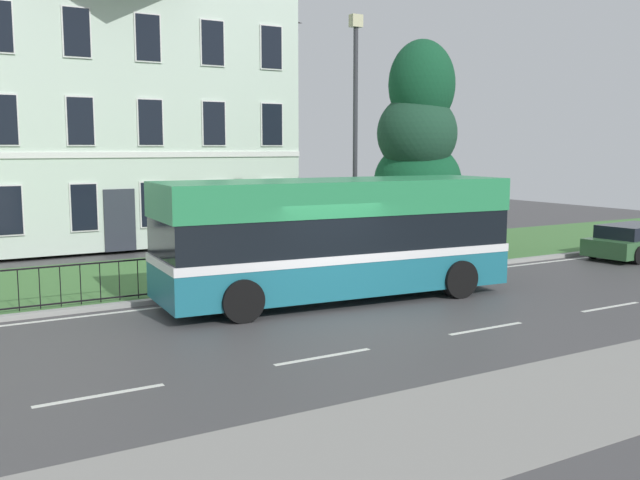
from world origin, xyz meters
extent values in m
cube|color=#464445|center=(0.00, 0.00, -0.03)|extent=(60.00, 56.00, 0.06)
cube|color=silver|center=(0.00, 3.65, 0.00)|extent=(54.00, 0.14, 0.01)
cube|color=silver|center=(-6.00, -1.80, 0.00)|extent=(2.00, 0.12, 0.01)
cube|color=silver|center=(-2.00, -1.80, 0.00)|extent=(2.00, 0.12, 0.01)
cube|color=silver|center=(2.00, -1.80, 0.00)|extent=(2.00, 0.12, 0.01)
cube|color=silver|center=(6.00, -1.80, 0.00)|extent=(2.00, 0.12, 0.01)
cube|color=#9E9E99|center=(0.00, 4.12, 0.06)|extent=(57.00, 0.24, 0.12)
cube|color=#477A3D|center=(0.00, 7.47, 0.06)|extent=(57.00, 6.46, 0.12)
cube|color=gray|center=(0.00, -5.50, 0.00)|extent=(57.00, 3.00, 0.01)
cube|color=silver|center=(-1.74, 18.01, 4.88)|extent=(14.52, 10.72, 9.51)
cube|color=white|center=(-1.74, 12.61, 3.52)|extent=(14.52, 0.06, 0.20)
cube|color=#2D333D|center=(-1.74, 12.60, 1.22)|extent=(1.10, 0.06, 2.20)
cube|color=white|center=(-5.37, 12.60, 1.73)|extent=(0.96, 0.04, 1.69)
cube|color=black|center=(-5.37, 12.58, 1.73)|extent=(0.86, 0.03, 1.59)
cube|color=white|center=(-2.95, 12.60, 1.73)|extent=(0.96, 0.04, 1.69)
cube|color=black|center=(-2.95, 12.58, 1.73)|extent=(0.86, 0.03, 1.59)
cube|color=white|center=(-0.53, 12.60, 1.73)|extent=(0.96, 0.04, 1.69)
cube|color=black|center=(-0.53, 12.58, 1.73)|extent=(0.86, 0.03, 1.59)
cube|color=white|center=(1.89, 12.60, 1.73)|extent=(0.96, 0.04, 1.69)
cube|color=black|center=(1.89, 12.58, 1.73)|extent=(0.86, 0.03, 1.59)
cube|color=white|center=(4.31, 12.60, 1.73)|extent=(0.96, 0.04, 1.69)
cube|color=black|center=(4.31, 12.58, 1.73)|extent=(0.86, 0.03, 1.59)
cube|color=white|center=(-5.37, 12.60, 4.66)|extent=(0.96, 0.04, 1.69)
cube|color=black|center=(-5.37, 12.58, 4.66)|extent=(0.86, 0.03, 1.59)
cube|color=white|center=(-2.95, 12.60, 4.66)|extent=(0.96, 0.04, 1.69)
cube|color=black|center=(-2.95, 12.58, 4.66)|extent=(0.86, 0.03, 1.59)
cube|color=white|center=(-0.53, 12.60, 4.66)|extent=(0.96, 0.04, 1.69)
cube|color=black|center=(-0.53, 12.58, 4.66)|extent=(0.86, 0.03, 1.59)
cube|color=white|center=(1.89, 12.60, 4.66)|extent=(0.96, 0.04, 1.69)
cube|color=black|center=(1.89, 12.58, 4.66)|extent=(0.86, 0.03, 1.59)
cube|color=white|center=(4.31, 12.60, 4.66)|extent=(0.96, 0.04, 1.69)
cube|color=black|center=(4.31, 12.58, 4.66)|extent=(0.86, 0.03, 1.59)
cube|color=white|center=(-2.95, 12.60, 7.58)|extent=(0.96, 0.04, 1.69)
cube|color=black|center=(-2.95, 12.58, 7.58)|extent=(0.86, 0.03, 1.59)
cube|color=white|center=(-0.53, 12.60, 7.58)|extent=(0.96, 0.04, 1.69)
cube|color=black|center=(-0.53, 12.58, 7.58)|extent=(0.86, 0.03, 1.59)
cube|color=white|center=(1.89, 12.60, 7.58)|extent=(0.96, 0.04, 1.69)
cube|color=black|center=(1.89, 12.58, 7.58)|extent=(0.86, 0.03, 1.59)
cube|color=white|center=(4.31, 12.60, 7.58)|extent=(0.96, 0.04, 1.69)
cube|color=black|center=(4.31, 12.58, 7.58)|extent=(0.86, 0.03, 1.59)
cube|color=black|center=(-1.74, 4.40, 1.07)|extent=(14.50, 0.04, 0.04)
cube|color=black|center=(-1.74, 4.40, 0.20)|extent=(14.50, 0.04, 0.04)
cylinder|color=black|center=(-6.27, 4.40, 0.59)|extent=(0.02, 0.02, 0.95)
cylinder|color=black|center=(-5.82, 4.40, 0.59)|extent=(0.02, 0.02, 0.95)
cylinder|color=black|center=(-5.37, 4.40, 0.59)|extent=(0.02, 0.02, 0.95)
cylinder|color=black|center=(-4.91, 4.40, 0.59)|extent=(0.02, 0.02, 0.95)
cylinder|color=black|center=(-4.46, 4.40, 0.59)|extent=(0.02, 0.02, 0.95)
cylinder|color=black|center=(-4.01, 4.40, 0.59)|extent=(0.02, 0.02, 0.95)
cylinder|color=black|center=(-3.56, 4.40, 0.59)|extent=(0.02, 0.02, 0.95)
cylinder|color=black|center=(-3.10, 4.40, 0.59)|extent=(0.02, 0.02, 0.95)
cylinder|color=black|center=(-2.65, 4.40, 0.59)|extent=(0.02, 0.02, 0.95)
cylinder|color=black|center=(-2.20, 4.40, 0.59)|extent=(0.02, 0.02, 0.95)
cylinder|color=black|center=(-1.74, 4.40, 0.59)|extent=(0.02, 0.02, 0.95)
cylinder|color=black|center=(-1.29, 4.40, 0.59)|extent=(0.02, 0.02, 0.95)
cylinder|color=black|center=(-0.84, 4.40, 0.59)|extent=(0.02, 0.02, 0.95)
cylinder|color=black|center=(-0.39, 4.40, 0.59)|extent=(0.02, 0.02, 0.95)
cylinder|color=black|center=(0.07, 4.40, 0.59)|extent=(0.02, 0.02, 0.95)
cylinder|color=black|center=(0.52, 4.40, 0.59)|extent=(0.02, 0.02, 0.95)
cylinder|color=black|center=(0.97, 4.40, 0.59)|extent=(0.02, 0.02, 0.95)
cylinder|color=black|center=(1.43, 4.40, 0.59)|extent=(0.02, 0.02, 0.95)
cylinder|color=black|center=(1.88, 4.40, 0.59)|extent=(0.02, 0.02, 0.95)
cylinder|color=black|center=(2.33, 4.40, 0.59)|extent=(0.02, 0.02, 0.95)
cylinder|color=black|center=(2.79, 4.40, 0.59)|extent=(0.02, 0.02, 0.95)
cylinder|color=black|center=(3.24, 4.40, 0.59)|extent=(0.02, 0.02, 0.95)
cylinder|color=black|center=(3.69, 4.40, 0.59)|extent=(0.02, 0.02, 0.95)
cylinder|color=black|center=(4.14, 4.40, 0.59)|extent=(0.02, 0.02, 0.95)
cylinder|color=black|center=(4.60, 4.40, 0.59)|extent=(0.02, 0.02, 0.95)
cylinder|color=black|center=(5.05, 4.40, 0.59)|extent=(0.02, 0.02, 0.95)
cylinder|color=black|center=(5.50, 4.40, 0.59)|extent=(0.02, 0.02, 0.95)
cylinder|color=#423328|center=(6.78, 6.62, 0.77)|extent=(0.37, 0.37, 1.29)
ellipsoid|color=#184830|center=(6.68, 6.83, 1.03)|extent=(4.14, 4.14, 2.55)
ellipsoid|color=#134E2C|center=(6.98, 6.87, 2.64)|extent=(2.99, 2.99, 2.69)
ellipsoid|color=#1D432E|center=(6.76, 6.66, 4.25)|extent=(2.70, 2.70, 2.70)
ellipsoid|color=#14492B|center=(6.85, 6.57, 5.86)|extent=(2.23, 2.23, 2.97)
cube|color=#1C6A7C|center=(0.81, 2.30, 0.75)|extent=(8.97, 3.21, 0.98)
cube|color=white|center=(0.81, 2.30, 1.20)|extent=(9.00, 3.24, 0.20)
cube|color=black|center=(0.81, 2.30, 1.71)|extent=(8.89, 3.17, 0.93)
cube|color=#298950|center=(0.81, 2.30, 2.58)|extent=(8.97, 3.21, 0.82)
cube|color=black|center=(5.22, 1.96, 1.66)|extent=(0.23, 2.13, 0.86)
cube|color=black|center=(5.22, 1.96, 2.54)|extent=(0.20, 1.82, 0.53)
cylinder|color=silver|center=(5.28, 2.77, 0.48)|extent=(0.06, 0.20, 0.20)
cylinder|color=silver|center=(5.15, 1.15, 0.48)|extent=(0.06, 0.20, 0.20)
cylinder|color=black|center=(3.80, 3.29, 0.48)|extent=(0.98, 0.37, 0.96)
cylinder|color=black|center=(3.61, 0.86, 0.48)|extent=(0.98, 0.37, 0.96)
cylinder|color=black|center=(-1.99, 3.74, 0.48)|extent=(0.98, 0.37, 0.96)
cylinder|color=black|center=(-2.18, 1.31, 0.48)|extent=(0.98, 0.37, 0.96)
cube|color=#346337|center=(13.35, 2.76, 0.44)|extent=(4.22, 2.06, 0.57)
cube|color=black|center=(13.10, 2.74, 0.95)|extent=(2.57, 1.71, 0.44)
cylinder|color=black|center=(14.58, 3.69, 0.30)|extent=(0.61, 0.23, 0.60)
cylinder|color=black|center=(11.97, 3.46, 0.30)|extent=(0.61, 0.23, 0.60)
cylinder|color=black|center=(12.12, 1.84, 0.30)|extent=(0.61, 0.23, 0.60)
cylinder|color=#333338|center=(3.46, 5.44, 3.70)|extent=(0.14, 0.14, 7.16)
cube|color=beige|center=(3.46, 5.44, 7.46)|extent=(0.36, 0.24, 0.36)
camera|label=1|loc=(-8.51, -12.63, 3.79)|focal=40.20mm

